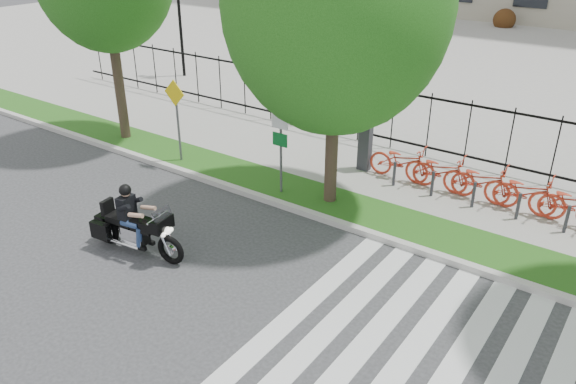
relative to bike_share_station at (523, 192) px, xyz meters
The scene contains 12 objects.
ground 8.55m from the bike_share_station, 122.42° to the right, with size 120.00×120.00×0.00m, color #323235.
curb 5.56m from the bike_share_station, 145.87° to the right, with size 60.00×0.20×0.15m, color #BBB7B0.
grass_verge 5.13m from the bike_share_station, 153.81° to the right, with size 60.00×1.50×0.15m, color #1A5916.
sidewalk 4.62m from the bike_share_station, behind, with size 60.00×3.50×0.15m, color #99958F.
plaza 18.39m from the bike_share_station, 104.40° to the left, with size 80.00×34.00×0.10m, color #99958F.
iron_fence 5.01m from the bike_share_station, 156.35° to the left, with size 30.00×0.06×2.00m, color black, non-canonical shape.
lamp_post_left 17.44m from the bike_share_station, 163.84° to the left, with size 1.06×0.70×4.25m.
street_tree_1 6.51m from the bike_share_station, 151.94° to the right, with size 5.26×5.26×7.98m.
bike_share_station is the anchor object (origin of this frame).
sign_pole_regulatory 6.22m from the bike_share_station, 154.70° to the right, with size 0.50×0.09×2.50m.
sign_pole_warning 9.73m from the bike_share_station, 164.31° to the right, with size 0.78×0.09×2.49m.
motorcycle_rider 9.38m from the bike_share_station, 134.03° to the right, with size 2.58×0.88×1.99m.
Camera 1 is at (7.07, -6.36, 6.83)m, focal length 35.00 mm.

